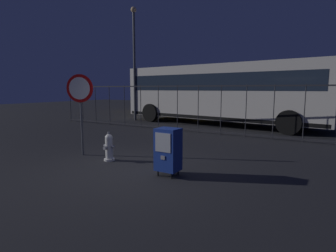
# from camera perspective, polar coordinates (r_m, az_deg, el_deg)

# --- Properties ---
(ground_plane) EXTENTS (60.00, 60.00, 0.00)m
(ground_plane) POSITION_cam_1_polar(r_m,az_deg,el_deg) (6.37, -8.07, -9.11)
(ground_plane) COLOR #262628
(fire_hydrant) EXTENTS (0.33, 0.31, 0.75)m
(fire_hydrant) POSITION_cam_1_polar(r_m,az_deg,el_deg) (7.22, -12.16, -4.33)
(fire_hydrant) COLOR silver
(fire_hydrant) RESTS_ON ground_plane
(newspaper_box_primary) EXTENTS (0.48, 0.42, 1.02)m
(newspaper_box_primary) POSITION_cam_1_polar(r_m,az_deg,el_deg) (5.81, 0.01, -4.88)
(newspaper_box_primary) COLOR black
(newspaper_box_primary) RESTS_ON ground_plane
(stop_sign) EXTENTS (0.71, 0.31, 2.23)m
(stop_sign) POSITION_cam_1_polar(r_m,az_deg,el_deg) (7.86, -17.77, 5.64)
(stop_sign) COLOR #4C4F54
(stop_sign) RESTS_ON ground_plane
(fence_barrier) EXTENTS (18.03, 0.04, 2.00)m
(fence_barrier) POSITION_cam_1_polar(r_m,az_deg,el_deg) (11.16, 10.95, 3.39)
(fence_barrier) COLOR #2D2D33
(fence_barrier) RESTS_ON ground_plane
(bus_near) EXTENTS (10.71, 3.68, 3.00)m
(bus_near) POSITION_cam_1_polar(r_m,az_deg,el_deg) (14.35, 10.89, 7.10)
(bus_near) COLOR beige
(bus_near) RESTS_ON ground_plane
(bus_far) EXTENTS (10.52, 2.86, 3.00)m
(bus_far) POSITION_cam_1_polar(r_m,az_deg,el_deg) (19.47, 7.10, 7.32)
(bus_far) COLOR gold
(bus_far) RESTS_ON ground_plane
(street_light_far_left) EXTENTS (0.32, 0.32, 6.38)m
(street_light_far_left) POSITION_cam_1_polar(r_m,az_deg,el_deg) (16.27, -7.02, 14.41)
(street_light_far_left) COLOR #4C4F54
(street_light_far_left) RESTS_ON ground_plane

